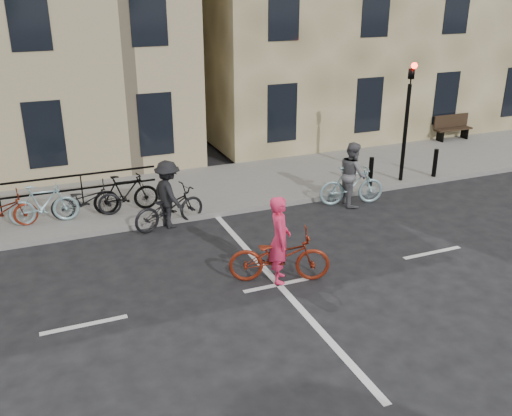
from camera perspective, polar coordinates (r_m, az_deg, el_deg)
name	(u,v)px	position (r m, az deg, el deg)	size (l,w,h in m)	color
ground	(279,285)	(12.20, 2.29, -7.68)	(120.00, 120.00, 0.00)	black
sidewalk	(58,210)	(16.72, -19.22, -0.22)	(46.00, 4.00, 0.15)	slate
traffic_light	(408,107)	(17.94, 14.94, 9.69)	(0.18, 0.30, 3.90)	black
bollard_east	(371,172)	(17.66, 11.41, 3.56)	(0.14, 0.14, 0.90)	black
bollard_west	(435,163)	(19.05, 17.47, 4.33)	(0.14, 0.14, 0.90)	black
bench	(452,126)	(23.87, 19.01, 7.74)	(1.60, 0.41, 0.97)	black
parked_bikes	(20,208)	(15.62, -22.53, 0.02)	(7.25, 1.23, 1.05)	black
cyclist_pink	(279,252)	(12.08, 2.36, -4.43)	(2.28, 1.45, 1.92)	maroon
cyclist_grey	(352,180)	(16.41, 9.58, 2.80)	(1.96, 1.01, 1.83)	#8CB0B7
cyclist_dark	(169,201)	(14.86, -8.72, 0.66)	(2.12, 1.29, 1.79)	black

